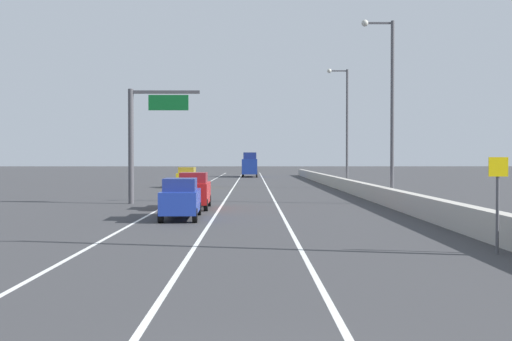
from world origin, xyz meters
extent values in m
plane|color=#38383A|center=(0.00, 64.00, 0.00)|extent=(320.00, 320.00, 0.00)
cube|color=silver|center=(-5.50, 55.00, 0.00)|extent=(0.16, 130.00, 0.00)
cube|color=silver|center=(-2.00, 55.00, 0.00)|extent=(0.16, 130.00, 0.00)
cube|color=silver|center=(1.50, 55.00, 0.00)|extent=(0.16, 130.00, 0.00)
cube|color=#B2ADA3|center=(8.43, 40.00, 0.55)|extent=(0.60, 120.00, 1.10)
cylinder|color=#47474C|center=(-8.00, 33.05, 3.75)|extent=(0.36, 0.36, 7.50)
cube|color=#47474C|center=(-5.75, 33.05, 7.30)|extent=(4.50, 0.20, 0.20)
cube|color=#0C5923|center=(-5.53, 32.93, 6.60)|extent=(2.60, 0.10, 1.00)
cylinder|color=#4C4C51|center=(7.53, 12.31, 1.20)|extent=(0.10, 0.10, 2.40)
cube|color=yellow|center=(7.53, 12.27, 2.70)|extent=(0.60, 0.04, 0.60)
cylinder|color=#4C4C51|center=(9.00, 32.61, 5.93)|extent=(0.24, 0.24, 11.85)
cube|color=#4C4C51|center=(8.10, 32.61, 11.70)|extent=(1.80, 0.12, 0.12)
sphere|color=beige|center=(7.20, 32.61, 11.70)|extent=(0.44, 0.44, 0.44)
cylinder|color=#4C4C51|center=(9.42, 53.67, 5.93)|extent=(0.24, 0.24, 11.85)
cube|color=#4C4C51|center=(8.52, 53.67, 11.70)|extent=(1.80, 0.12, 0.12)
sphere|color=beige|center=(7.62, 53.67, 11.70)|extent=(0.44, 0.44, 0.44)
cube|color=red|center=(-3.50, 29.20, 0.94)|extent=(1.80, 4.32, 1.20)
cube|color=maroon|center=(-3.49, 28.77, 1.84)|extent=(1.55, 1.96, 0.60)
cylinder|color=black|center=(-4.31, 30.88, 0.34)|extent=(0.23, 0.68, 0.68)
cylinder|color=black|center=(-2.75, 30.91, 0.34)|extent=(0.23, 0.68, 0.68)
cylinder|color=black|center=(-4.25, 27.49, 0.34)|extent=(0.23, 0.68, 0.68)
cylinder|color=black|center=(-2.69, 27.51, 0.34)|extent=(0.23, 0.68, 0.68)
cube|color=gold|center=(-6.70, 55.32, 0.91)|extent=(1.86, 4.48, 1.14)
cube|color=olive|center=(-6.71, 54.87, 1.78)|extent=(1.60, 2.03, 0.60)
cylinder|color=black|center=(-7.47, 57.11, 0.34)|extent=(0.23, 0.68, 0.68)
cylinder|color=black|center=(-5.86, 57.08, 0.34)|extent=(0.23, 0.68, 0.68)
cylinder|color=black|center=(-7.54, 53.56, 0.34)|extent=(0.23, 0.68, 0.68)
cylinder|color=black|center=(-5.93, 53.53, 0.34)|extent=(0.23, 0.68, 0.68)
cube|color=#1E389E|center=(-3.57, 23.20, 0.87)|extent=(1.90, 4.66, 1.07)
cube|color=navy|center=(-3.55, 22.74, 1.71)|extent=(1.60, 2.12, 0.60)
cylinder|color=black|center=(-4.42, 25.02, 0.34)|extent=(0.25, 0.69, 0.68)
cylinder|color=black|center=(-2.86, 25.08, 0.34)|extent=(0.25, 0.69, 0.68)
cylinder|color=black|center=(-4.28, 21.32, 0.34)|extent=(0.25, 0.69, 0.68)
cylinder|color=black|center=(-2.72, 21.39, 0.34)|extent=(0.25, 0.69, 0.68)
cube|color=navy|center=(-0.45, 90.68, 1.68)|extent=(2.46, 8.03, 2.37)
cube|color=navy|center=(-0.44, 92.44, 3.42)|extent=(2.12, 1.78, 1.10)
cylinder|color=black|center=(-1.55, 94.00, 0.50)|extent=(0.23, 1.00, 1.00)
cylinder|color=black|center=(0.69, 93.98, 0.50)|extent=(0.23, 1.00, 1.00)
cylinder|color=black|center=(-1.59, 87.38, 0.50)|extent=(0.23, 1.00, 1.00)
cylinder|color=black|center=(0.65, 87.37, 0.50)|extent=(0.23, 1.00, 1.00)
camera|label=1|loc=(-0.08, -6.17, 2.95)|focal=42.08mm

